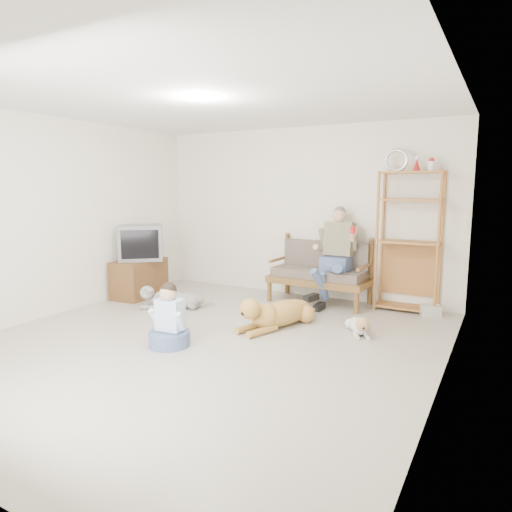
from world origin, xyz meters
The scene contains 16 objects.
floor centered at (0.00, 0.00, 0.00)m, with size 5.50×5.50×0.00m, color beige.
ceiling centered at (0.00, 0.00, 2.70)m, with size 5.50×5.50×0.00m, color white.
wall_back centered at (0.00, 2.75, 1.35)m, with size 5.00×5.00×0.00m, color silver.
wall_left centered at (-2.50, 0.00, 1.35)m, with size 5.50×5.50×0.00m, color silver.
wall_right centered at (2.50, 0.00, 1.35)m, with size 5.50×5.50×0.00m, color silver.
loveseat centered at (0.47, 2.44, 0.49)m, with size 1.52×0.75×0.95m.
man centered at (0.71, 2.25, 0.68)m, with size 0.56×0.80×1.29m.
etagere centered at (1.73, 2.55, 1.01)m, with size 0.88×0.38×2.29m.
book_stack centered at (2.09, 2.40, 0.08)m, with size 0.25×0.18×0.16m, color beige.
tv_stand centered at (-2.23, 1.34, 0.30)m, with size 0.57×0.94×0.60m.
crt_tv centered at (-2.20, 1.38, 0.88)m, with size 0.86×0.84×0.56m.
wall_outlet centered at (-1.25, 2.73, 0.30)m, with size 0.12×0.02×0.08m, color white.
golden_retriever centered at (0.45, 0.94, 0.18)m, with size 0.66×1.43×0.45m.
shaggy_dog centered at (-1.31, 1.00, 0.14)m, with size 0.98×0.69×0.34m.
terrier centered at (1.46, 1.17, 0.11)m, with size 0.40×0.62×0.26m.
child centered at (-0.28, -0.25, 0.26)m, with size 0.46×0.46×0.72m.
Camera 1 is at (2.94, -4.07, 1.75)m, focal length 32.00 mm.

